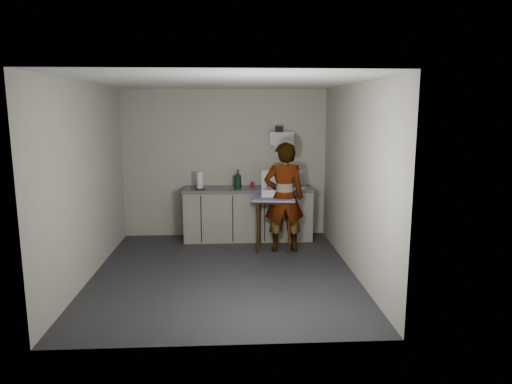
{
  "coord_description": "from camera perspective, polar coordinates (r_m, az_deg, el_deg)",
  "views": [
    {
      "loc": [
        0.11,
        -6.08,
        2.24
      ],
      "look_at": [
        0.47,
        0.45,
        1.06
      ],
      "focal_mm": 32.0,
      "sensor_mm": 36.0,
      "label": 1
    }
  ],
  "objects": [
    {
      "name": "paper_towel",
      "position": [
        7.81,
        -7.02,
        1.38
      ],
      "size": [
        0.17,
        0.17,
        0.3
      ],
      "color": "black",
      "rests_on": "kitchen_counter"
    },
    {
      "name": "soap_bottle",
      "position": [
        7.81,
        -2.26,
        1.6
      ],
      "size": [
        0.16,
        0.16,
        0.32
      ],
      "primitive_type": "imported",
      "rotation": [
        0.0,
        0.0,
        0.38
      ],
      "color": "black",
      "rests_on": "kitchen_counter"
    },
    {
      "name": "wall_left",
      "position": [
        6.44,
        -20.29,
        1.19
      ],
      "size": [
        0.02,
        4.0,
        2.6
      ],
      "primitive_type": "cube",
      "color": "beige",
      "rests_on": "ground"
    },
    {
      "name": "standing_man",
      "position": [
        7.24,
        3.52,
        -0.68
      ],
      "size": [
        0.64,
        0.43,
        1.75
      ],
      "primitive_type": "imported",
      "rotation": [
        0.0,
        0.0,
        3.13
      ],
      "color": "#B2A593",
      "rests_on": "ground"
    },
    {
      "name": "dish_rack",
      "position": [
        8.01,
        4.76,
        1.08
      ],
      "size": [
        0.4,
        0.3,
        0.28
      ],
      "color": "silver",
      "rests_on": "kitchen_counter"
    },
    {
      "name": "ceiling",
      "position": [
        6.09,
        -4.32,
        13.53
      ],
      "size": [
        3.6,
        4.0,
        0.01
      ],
      "primitive_type": "cube",
      "color": "white",
      "rests_on": "wall_back"
    },
    {
      "name": "ground",
      "position": [
        6.48,
        -4.01,
        -10.02
      ],
      "size": [
        4.0,
        4.0,
        0.0
      ],
      "primitive_type": "plane",
      "color": "#252429",
      "rests_on": "ground"
    },
    {
      "name": "bakery_box",
      "position": [
        7.41,
        1.75,
        0.22
      ],
      "size": [
        0.3,
        0.31,
        0.4
      ],
      "rotation": [
        0.0,
        0.0,
        -0.08
      ],
      "color": "white",
      "rests_on": "side_table"
    },
    {
      "name": "soda_can",
      "position": [
        7.87,
        -0.4,
        0.89
      ],
      "size": [
        0.06,
        0.06,
        0.11
      ],
      "primitive_type": "cylinder",
      "color": "red",
      "rests_on": "kitchen_counter"
    },
    {
      "name": "kitchen_counter",
      "position": [
        8.0,
        -1.01,
        -2.89
      ],
      "size": [
        2.24,
        0.62,
        0.91
      ],
      "color": "black",
      "rests_on": "ground"
    },
    {
      "name": "side_table",
      "position": [
        7.37,
        2.27,
        -1.43
      ],
      "size": [
        0.75,
        0.75,
        0.86
      ],
      "rotation": [
        0.0,
        0.0,
        -0.12
      ],
      "color": "#3D200E",
      "rests_on": "ground"
    },
    {
      "name": "wall_back",
      "position": [
        8.13,
        -3.93,
        3.55
      ],
      "size": [
        3.6,
        0.02,
        2.6
      ],
      "primitive_type": "cube",
      "color": "beige",
      "rests_on": "ground"
    },
    {
      "name": "wall_shelf",
      "position": [
        8.07,
        3.19,
        6.7
      ],
      "size": [
        0.42,
        0.18,
        0.37
      ],
      "color": "white",
      "rests_on": "ground"
    },
    {
      "name": "dark_bottle",
      "position": [
        7.86,
        -2.56,
        1.25
      ],
      "size": [
        0.06,
        0.06,
        0.21
      ],
      "primitive_type": "cylinder",
      "color": "black",
      "rests_on": "kitchen_counter"
    },
    {
      "name": "wall_right",
      "position": [
        6.38,
        12.14,
        1.51
      ],
      "size": [
        0.02,
        4.0,
        2.6
      ],
      "primitive_type": "cube",
      "color": "beige",
      "rests_on": "ground"
    }
  ]
}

